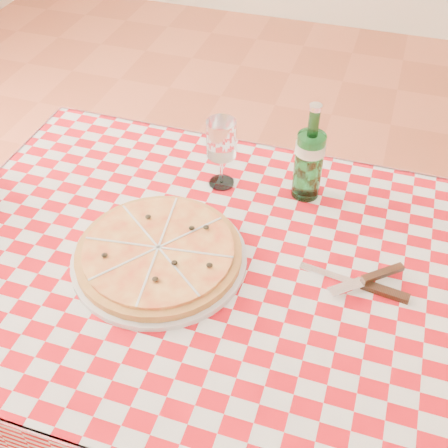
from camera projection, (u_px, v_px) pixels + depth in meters
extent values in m
plane|color=#A75036|center=(224.00, 433.00, 1.71)|extent=(6.00, 6.00, 0.00)
cube|color=brown|center=(224.00, 274.00, 1.21)|extent=(1.20, 0.80, 0.04)
cylinder|color=brown|center=(99.00, 237.00, 1.82)|extent=(0.06, 0.06, 0.71)
cylinder|color=brown|center=(443.00, 320.00, 1.58)|extent=(0.06, 0.06, 0.71)
cube|color=#B50B14|center=(224.00, 266.00, 1.19)|extent=(1.30, 0.90, 0.01)
cylinder|color=brown|center=(445.00, 427.00, 1.48)|extent=(0.04, 0.04, 0.47)
cylinder|color=brown|center=(10.00, 310.00, 1.79)|extent=(0.03, 0.03, 0.42)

